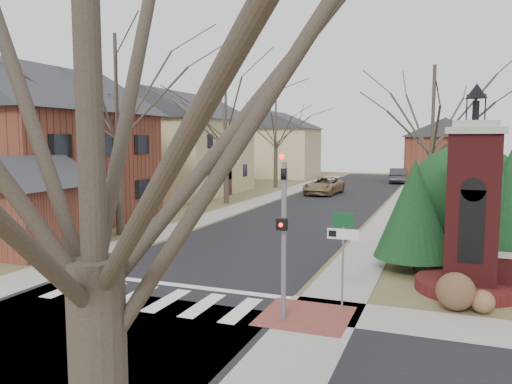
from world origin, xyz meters
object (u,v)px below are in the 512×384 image
at_px(brick_gate_monument, 471,224).
at_px(distant_car, 398,176).
at_px(traffic_signal_pole, 284,224).
at_px(sign_post, 343,241).
at_px(pickup_truck, 324,186).

xyz_separation_m(brick_gate_monument, distant_car, (-5.60, 39.60, -1.36)).
bearing_deg(traffic_signal_pole, brick_gate_monument, 43.24).
xyz_separation_m(traffic_signal_pole, sign_post, (1.29, 1.41, -0.64)).
height_order(pickup_truck, distant_car, distant_car).
relative_size(pickup_truck, distant_car, 1.11).
xyz_separation_m(traffic_signal_pole, distant_car, (-0.90, 44.02, -1.78)).
bearing_deg(distant_car, traffic_signal_pole, 87.52).
bearing_deg(pickup_truck, brick_gate_monument, -63.31).
bearing_deg(brick_gate_monument, sign_post, -138.58).
distance_m(traffic_signal_pole, sign_post, 2.02).
xyz_separation_m(sign_post, brick_gate_monument, (3.41, 3.01, 0.22)).
relative_size(brick_gate_monument, pickup_truck, 1.19).
distance_m(traffic_signal_pole, pickup_truck, 30.62).
distance_m(sign_post, brick_gate_monument, 4.55).
xyz_separation_m(traffic_signal_pole, brick_gate_monument, (4.70, 4.42, -0.42)).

